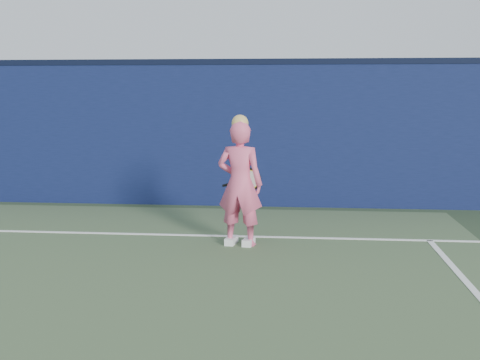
# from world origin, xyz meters

# --- Properties ---
(backstop_wall) EXTENTS (24.00, 0.40, 2.50)m
(backstop_wall) POSITION_xyz_m (0.00, 6.50, 1.25)
(backstop_wall) COLOR #0C1538
(backstop_wall) RESTS_ON ground
(wall_cap) EXTENTS (24.00, 0.42, 0.10)m
(wall_cap) POSITION_xyz_m (0.00, 6.50, 2.55)
(wall_cap) COLOR black
(wall_cap) RESTS_ON backstop_wall
(player) EXTENTS (0.66, 0.50, 1.74)m
(player) POSITION_xyz_m (2.22, 3.56, 0.84)
(player) COLOR #E4587F
(player) RESTS_ON ground
(racket) EXTENTS (0.58, 0.27, 0.33)m
(racket) POSITION_xyz_m (2.29, 3.96, 0.82)
(racket) COLOR black
(racket) RESTS_ON ground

